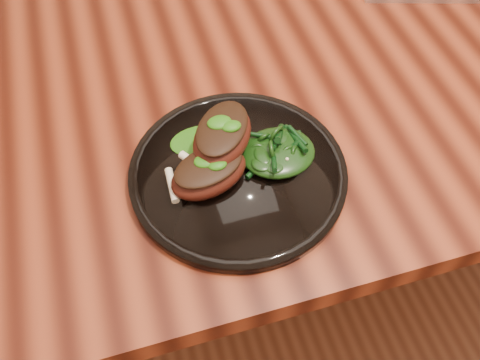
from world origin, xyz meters
name	(u,v)px	position (x,y,z in m)	size (l,w,h in m)	color
desk	(367,83)	(0.00, 0.00, 0.67)	(1.60, 0.80, 0.75)	#360E06
plate	(238,173)	(-0.31, -0.20, 0.76)	(0.30, 0.30, 0.02)	black
lamb_chop_front	(208,172)	(-0.35, -0.21, 0.79)	(0.13, 0.10, 0.05)	#49170E
lamb_chop_back	(222,135)	(-0.32, -0.17, 0.81)	(0.13, 0.14, 0.05)	#49170E
herb_smear	(200,140)	(-0.34, -0.14, 0.77)	(0.09, 0.06, 0.01)	#154E08
greens_heap	(278,149)	(-0.25, -0.19, 0.78)	(0.10, 0.10, 0.04)	black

